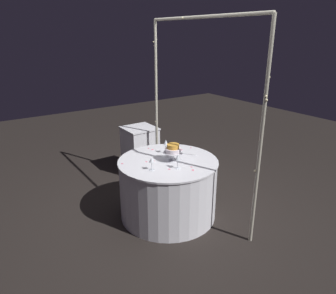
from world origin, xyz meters
name	(u,v)px	position (x,y,z in m)	size (l,w,h in m)	color
ground_plane	(168,214)	(0.00, 0.00, 0.00)	(12.00, 12.00, 0.00)	black
decorative_arch	(199,92)	(0.00, 0.44, 1.48)	(1.93, 0.06, 2.30)	#B7B29E
main_table	(168,188)	(0.00, 0.00, 0.36)	(1.17, 1.17, 0.73)	white
side_table	(140,150)	(-1.31, 0.37, 0.37)	(0.48, 0.48, 0.74)	white
tiered_cake	(173,150)	(0.04, 0.05, 0.86)	(0.22, 0.22, 0.20)	silver
wine_glass_0	(152,161)	(0.12, -0.30, 0.83)	(0.06, 0.06, 0.14)	silver
wine_glass_1	(178,158)	(0.24, -0.04, 0.85)	(0.06, 0.06, 0.16)	silver
wine_glass_2	(166,143)	(-0.21, 0.11, 0.86)	(0.06, 0.06, 0.18)	silver
cake_knife	(183,153)	(-0.08, 0.27, 0.73)	(0.26, 0.18, 0.01)	silver
rose_petal_0	(169,169)	(0.21, -0.13, 0.73)	(0.03, 0.02, 0.00)	#EA6B84
rose_petal_1	(193,170)	(0.37, 0.07, 0.73)	(0.03, 0.02, 0.00)	#EA6B84
rose_petal_2	(153,150)	(-0.41, 0.04, 0.73)	(0.04, 0.02, 0.00)	#EA6B84
rose_petal_3	(122,164)	(-0.22, -0.48, 0.73)	(0.03, 0.02, 0.00)	#EA6B84
rose_petal_4	(191,148)	(-0.18, 0.49, 0.73)	(0.02, 0.02, 0.00)	#EA6B84
rose_petal_5	(191,167)	(0.31, 0.10, 0.73)	(0.03, 0.02, 0.00)	#EA6B84
rose_petal_6	(149,148)	(-0.48, 0.03, 0.73)	(0.03, 0.02, 0.00)	#EA6B84
rose_petal_7	(193,170)	(0.39, 0.07, 0.73)	(0.03, 0.02, 0.00)	#EA6B84
rose_petal_8	(146,162)	(-0.11, -0.23, 0.73)	(0.03, 0.02, 0.00)	#EA6B84
rose_petal_9	(154,161)	(-0.08, -0.15, 0.73)	(0.03, 0.02, 0.00)	#EA6B84
rose_petal_10	(181,150)	(-0.19, 0.34, 0.73)	(0.03, 0.02, 0.00)	#EA6B84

